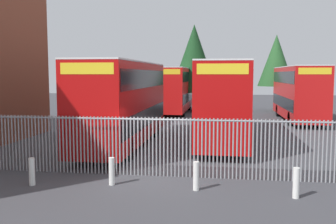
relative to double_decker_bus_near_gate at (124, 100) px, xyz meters
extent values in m
plane|color=#3D3D42|center=(2.60, 2.29, -2.42)|extent=(100.00, 100.00, 0.00)
cylinder|color=gray|center=(-3.41, -5.71, -1.32)|extent=(0.06, 0.06, 2.20)
cylinder|color=gray|center=(-3.27, -5.71, -1.32)|extent=(0.06, 0.06, 2.20)
cylinder|color=gray|center=(-3.13, -5.71, -1.32)|extent=(0.06, 0.06, 2.20)
cylinder|color=gray|center=(-2.99, -5.71, -1.32)|extent=(0.06, 0.06, 2.20)
cylinder|color=gray|center=(-2.85, -5.71, -1.32)|extent=(0.06, 0.06, 2.20)
cylinder|color=gray|center=(-2.71, -5.71, -1.32)|extent=(0.06, 0.06, 2.20)
cylinder|color=gray|center=(-2.57, -5.71, -1.32)|extent=(0.06, 0.06, 2.20)
cylinder|color=gray|center=(-2.43, -5.71, -1.32)|extent=(0.06, 0.06, 2.20)
cylinder|color=gray|center=(-2.29, -5.71, -1.32)|extent=(0.06, 0.06, 2.20)
cylinder|color=gray|center=(-2.15, -5.71, -1.32)|extent=(0.06, 0.06, 2.20)
cylinder|color=gray|center=(-2.01, -5.71, -1.32)|extent=(0.06, 0.06, 2.20)
cylinder|color=gray|center=(-1.87, -5.71, -1.32)|extent=(0.06, 0.06, 2.20)
cylinder|color=gray|center=(-1.73, -5.71, -1.32)|extent=(0.06, 0.06, 2.20)
cylinder|color=gray|center=(-1.59, -5.71, -1.32)|extent=(0.06, 0.06, 2.20)
cylinder|color=gray|center=(-1.45, -5.71, -1.32)|extent=(0.06, 0.06, 2.20)
cylinder|color=gray|center=(-1.31, -5.71, -1.32)|extent=(0.06, 0.06, 2.20)
cylinder|color=gray|center=(-1.17, -5.71, -1.32)|extent=(0.06, 0.06, 2.20)
cylinder|color=gray|center=(-1.03, -5.71, -1.32)|extent=(0.06, 0.06, 2.20)
cylinder|color=gray|center=(-0.89, -5.71, -1.32)|extent=(0.06, 0.06, 2.20)
cylinder|color=gray|center=(-0.75, -5.71, -1.32)|extent=(0.06, 0.06, 2.20)
cylinder|color=gray|center=(-0.61, -5.71, -1.32)|extent=(0.06, 0.06, 2.20)
cylinder|color=gray|center=(-0.47, -5.71, -1.32)|extent=(0.06, 0.06, 2.20)
cylinder|color=gray|center=(-0.33, -5.71, -1.32)|extent=(0.06, 0.06, 2.20)
cylinder|color=gray|center=(-0.19, -5.71, -1.32)|extent=(0.06, 0.06, 2.20)
cylinder|color=gray|center=(-0.05, -5.71, -1.32)|extent=(0.06, 0.06, 2.20)
cylinder|color=gray|center=(0.09, -5.71, -1.32)|extent=(0.06, 0.06, 2.20)
cylinder|color=gray|center=(0.23, -5.71, -1.32)|extent=(0.06, 0.06, 2.20)
cylinder|color=gray|center=(0.37, -5.71, -1.32)|extent=(0.06, 0.06, 2.20)
cylinder|color=gray|center=(0.51, -5.71, -1.32)|extent=(0.06, 0.06, 2.20)
cylinder|color=gray|center=(0.65, -5.71, -1.32)|extent=(0.06, 0.06, 2.20)
cylinder|color=gray|center=(0.79, -5.71, -1.32)|extent=(0.06, 0.06, 2.20)
cylinder|color=gray|center=(0.93, -5.71, -1.32)|extent=(0.06, 0.06, 2.20)
cylinder|color=gray|center=(1.07, -5.71, -1.32)|extent=(0.06, 0.06, 2.20)
cylinder|color=gray|center=(1.21, -5.71, -1.32)|extent=(0.06, 0.06, 2.20)
cylinder|color=gray|center=(1.35, -5.71, -1.32)|extent=(0.06, 0.06, 2.20)
cylinder|color=gray|center=(1.49, -5.71, -1.32)|extent=(0.06, 0.06, 2.20)
cylinder|color=gray|center=(1.63, -5.71, -1.32)|extent=(0.06, 0.06, 2.20)
cylinder|color=gray|center=(1.77, -5.71, -1.32)|extent=(0.06, 0.06, 2.20)
cylinder|color=gray|center=(1.91, -5.71, -1.32)|extent=(0.06, 0.06, 2.20)
cylinder|color=gray|center=(2.05, -5.71, -1.32)|extent=(0.06, 0.06, 2.20)
cylinder|color=gray|center=(2.19, -5.71, -1.32)|extent=(0.06, 0.06, 2.20)
cylinder|color=gray|center=(2.33, -5.71, -1.32)|extent=(0.06, 0.06, 2.20)
cylinder|color=gray|center=(2.47, -5.71, -1.32)|extent=(0.06, 0.06, 2.20)
cylinder|color=gray|center=(2.61, -5.71, -1.32)|extent=(0.06, 0.06, 2.20)
cylinder|color=gray|center=(2.75, -5.71, -1.32)|extent=(0.06, 0.06, 2.20)
cylinder|color=gray|center=(2.89, -5.71, -1.32)|extent=(0.06, 0.06, 2.20)
cylinder|color=gray|center=(3.03, -5.71, -1.32)|extent=(0.06, 0.06, 2.20)
cylinder|color=gray|center=(3.17, -5.71, -1.32)|extent=(0.06, 0.06, 2.20)
cylinder|color=gray|center=(3.31, -5.71, -1.32)|extent=(0.06, 0.06, 2.20)
cylinder|color=gray|center=(3.45, -5.71, -1.32)|extent=(0.06, 0.06, 2.20)
cylinder|color=gray|center=(3.59, -5.71, -1.32)|extent=(0.06, 0.06, 2.20)
cylinder|color=gray|center=(3.73, -5.71, -1.32)|extent=(0.06, 0.06, 2.20)
cylinder|color=gray|center=(3.87, -5.71, -1.32)|extent=(0.06, 0.06, 2.20)
cylinder|color=gray|center=(4.01, -5.71, -1.32)|extent=(0.06, 0.06, 2.20)
cylinder|color=gray|center=(4.15, -5.71, -1.32)|extent=(0.06, 0.06, 2.20)
cylinder|color=gray|center=(4.29, -5.71, -1.32)|extent=(0.06, 0.06, 2.20)
cylinder|color=gray|center=(4.43, -5.71, -1.32)|extent=(0.06, 0.06, 2.20)
cylinder|color=gray|center=(4.57, -5.71, -1.32)|extent=(0.06, 0.06, 2.20)
cylinder|color=gray|center=(4.71, -5.71, -1.32)|extent=(0.06, 0.06, 2.20)
cylinder|color=gray|center=(4.85, -5.71, -1.32)|extent=(0.06, 0.06, 2.20)
cylinder|color=gray|center=(4.99, -5.71, -1.32)|extent=(0.06, 0.06, 2.20)
cylinder|color=gray|center=(5.13, -5.71, -1.32)|extent=(0.06, 0.06, 2.20)
cylinder|color=gray|center=(5.27, -5.71, -1.32)|extent=(0.06, 0.06, 2.20)
cylinder|color=gray|center=(5.41, -5.71, -1.32)|extent=(0.06, 0.06, 2.20)
cylinder|color=gray|center=(5.55, -5.71, -1.32)|extent=(0.06, 0.06, 2.20)
cylinder|color=gray|center=(5.69, -5.71, -1.32)|extent=(0.06, 0.06, 2.20)
cylinder|color=gray|center=(5.83, -5.71, -1.32)|extent=(0.06, 0.06, 2.20)
cylinder|color=gray|center=(5.97, -5.71, -1.32)|extent=(0.06, 0.06, 2.20)
cylinder|color=gray|center=(6.11, -5.71, -1.32)|extent=(0.06, 0.06, 2.20)
cylinder|color=gray|center=(6.25, -5.71, -1.32)|extent=(0.06, 0.06, 2.20)
cylinder|color=gray|center=(6.39, -5.71, -1.32)|extent=(0.06, 0.06, 2.20)
cylinder|color=gray|center=(6.53, -5.71, -1.32)|extent=(0.06, 0.06, 2.20)
cylinder|color=gray|center=(6.67, -5.71, -1.32)|extent=(0.06, 0.06, 2.20)
cylinder|color=gray|center=(6.81, -5.71, -1.32)|extent=(0.06, 0.06, 2.20)
cylinder|color=gray|center=(6.95, -5.71, -1.32)|extent=(0.06, 0.06, 2.20)
cylinder|color=gray|center=(7.09, -5.71, -1.32)|extent=(0.06, 0.06, 2.20)
cylinder|color=gray|center=(7.23, -5.71, -1.32)|extent=(0.06, 0.06, 2.20)
cylinder|color=gray|center=(7.37, -5.71, -1.32)|extent=(0.06, 0.06, 2.20)
cylinder|color=gray|center=(7.51, -5.71, -1.32)|extent=(0.06, 0.06, 2.20)
cylinder|color=gray|center=(7.65, -5.71, -1.32)|extent=(0.06, 0.06, 2.20)
cylinder|color=gray|center=(7.79, -5.71, -1.32)|extent=(0.06, 0.06, 2.20)
cylinder|color=gray|center=(7.93, -5.71, -1.32)|extent=(0.06, 0.06, 2.20)
cylinder|color=gray|center=(8.07, -5.71, -1.32)|extent=(0.06, 0.06, 2.20)
cylinder|color=gray|center=(8.21, -5.71, -1.32)|extent=(0.06, 0.06, 2.20)
cylinder|color=gray|center=(8.35, -5.71, -1.32)|extent=(0.06, 0.06, 2.20)
cylinder|color=gray|center=(8.49, -5.71, -1.32)|extent=(0.06, 0.06, 2.20)
cylinder|color=gray|center=(8.63, -5.71, -1.32)|extent=(0.06, 0.06, 2.20)
cylinder|color=gray|center=(8.77, -5.71, -1.32)|extent=(0.06, 0.06, 2.20)
cylinder|color=gray|center=(8.91, -5.71, -1.32)|extent=(0.06, 0.06, 2.20)
cylinder|color=gray|center=(9.05, -5.71, -1.32)|extent=(0.06, 0.06, 2.20)
cylinder|color=gray|center=(2.12, -5.71, -0.30)|extent=(14.98, 0.07, 0.07)
cube|color=#B70C0C|center=(0.00, 0.01, -0.07)|extent=(2.50, 10.80, 4.00)
cube|color=black|center=(0.00, 0.01, -0.87)|extent=(2.54, 10.37, 0.90)
cube|color=black|center=(0.00, 0.01, 1.13)|extent=(2.54, 10.37, 0.90)
cube|color=yellow|center=(0.00, -5.34, 1.58)|extent=(2.12, 0.12, 0.44)
cube|color=silver|center=(0.00, 0.01, 1.96)|extent=(2.50, 10.80, 0.08)
cylinder|color=black|center=(-1.10, -3.34, -1.90)|extent=(0.30, 1.04, 1.04)
cylinder|color=black|center=(1.10, -3.34, -1.90)|extent=(0.30, 1.04, 1.04)
cylinder|color=black|center=(-1.10, 2.98, -1.90)|extent=(0.30, 1.04, 1.04)
cylinder|color=black|center=(1.10, 2.98, -1.90)|extent=(0.30, 1.04, 1.04)
cube|color=#B70C0C|center=(5.13, 1.93, -0.07)|extent=(2.50, 10.80, 4.00)
cube|color=black|center=(5.13, 1.93, -0.87)|extent=(2.54, 10.37, 0.90)
cube|color=black|center=(5.13, 1.93, 1.13)|extent=(2.54, 10.37, 0.90)
cube|color=yellow|center=(5.13, -3.42, 1.58)|extent=(2.12, 0.12, 0.44)
cube|color=silver|center=(5.13, 1.93, 1.96)|extent=(2.50, 10.80, 0.08)
cylinder|color=black|center=(4.03, -1.42, -1.90)|extent=(0.30, 1.04, 1.04)
cylinder|color=black|center=(6.23, -1.42, -1.90)|extent=(0.30, 1.04, 1.04)
cylinder|color=black|center=(4.03, 4.90, -1.90)|extent=(0.30, 1.04, 1.04)
cylinder|color=black|center=(6.23, 4.90, -1.90)|extent=(0.30, 1.04, 1.04)
cube|color=red|center=(11.22, 12.55, -0.07)|extent=(2.50, 10.80, 4.00)
cube|color=black|center=(11.22, 12.55, -0.87)|extent=(2.54, 10.37, 0.90)
cube|color=black|center=(11.22, 12.55, 1.13)|extent=(2.54, 10.37, 0.90)
cube|color=yellow|center=(11.22, 7.20, 1.58)|extent=(2.12, 0.12, 0.44)
cube|color=silver|center=(11.22, 12.55, 1.96)|extent=(2.50, 10.80, 0.08)
cylinder|color=black|center=(10.12, 9.20, -1.90)|extent=(0.30, 1.04, 1.04)
cylinder|color=black|center=(12.32, 9.20, -1.90)|extent=(0.30, 1.04, 1.04)
cylinder|color=black|center=(10.12, 15.52, -1.90)|extent=(0.30, 1.04, 1.04)
cylinder|color=black|center=(12.32, 15.52, -1.90)|extent=(0.30, 1.04, 1.04)
cube|color=red|center=(0.54, 17.58, -0.07)|extent=(2.50, 10.80, 4.00)
cube|color=black|center=(0.54, 17.58, -0.87)|extent=(2.54, 10.37, 0.90)
cube|color=black|center=(0.54, 17.58, 1.13)|extent=(2.54, 10.37, 0.90)
cube|color=yellow|center=(0.54, 12.23, 1.58)|extent=(2.12, 0.12, 0.44)
cube|color=silver|center=(0.54, 17.58, 1.96)|extent=(2.50, 10.80, 0.08)
cylinder|color=black|center=(-0.56, 14.23, -1.90)|extent=(0.30, 1.04, 1.04)
cylinder|color=black|center=(1.64, 14.23, -1.90)|extent=(0.30, 1.04, 1.04)
cylinder|color=black|center=(-0.56, 20.55, -1.90)|extent=(0.30, 1.04, 1.04)
cylinder|color=black|center=(1.64, 20.55, -1.90)|extent=(0.30, 1.04, 1.04)
cylinder|color=silver|center=(-1.25, -7.49, -1.95)|extent=(0.20, 0.20, 0.95)
cylinder|color=silver|center=(1.43, -7.05, -1.95)|extent=(0.20, 0.20, 0.95)
cylinder|color=silver|center=(4.33, -7.23, -1.95)|extent=(0.20, 0.20, 0.95)
cylinder|color=silver|center=(7.41, -7.59, -1.95)|extent=(0.20, 0.20, 0.95)
cylinder|color=#4C3823|center=(10.49, 20.57, -1.13)|extent=(0.36, 0.36, 2.58)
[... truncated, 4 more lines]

